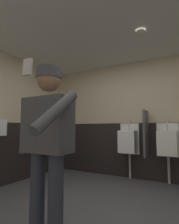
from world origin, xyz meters
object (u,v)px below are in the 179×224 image
urinal_middle (167,143)px  cell_phone (28,67)px  urinal_left (128,141)px  person (47,136)px

urinal_middle → cell_phone: bearing=-101.4°
urinal_middle → urinal_left: bearing=180.0°
urinal_left → urinal_middle: same height
urinal_left → cell_phone: size_ratio=11.27×
cell_phone → urinal_middle: bearing=71.0°
cell_phone → person: bearing=111.1°
urinal_middle → person: (-0.85, -2.37, 0.20)m
urinal_left → urinal_middle: (0.75, 0.00, 0.00)m
urinal_left → person: 2.38m
urinal_middle → cell_phone: size_ratio=11.27×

